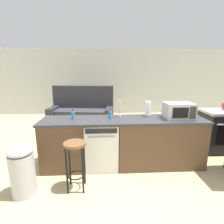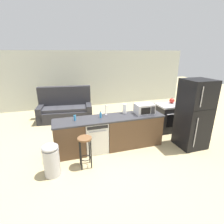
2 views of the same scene
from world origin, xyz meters
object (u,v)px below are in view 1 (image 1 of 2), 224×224
Objects in this scene: dishwasher at (102,144)px; microwave at (179,111)px; dish_soap_bottle at (73,115)px; soap_bottle at (110,114)px; paper_towel_roll at (148,109)px; bar_stool at (75,156)px; stove_range at (219,130)px; trash_bin at (22,170)px; couch at (82,113)px.

dishwasher is 1.68× the size of microwave.
dish_soap_bottle is at bearing 178.56° from microwave.
soap_bottle reaches higher than dishwasher.
microwave is (1.39, -0.00, 0.62)m from dishwasher.
paper_towel_roll is at bearing 161.31° from microwave.
dish_soap_bottle is at bearing -179.79° from soap_bottle.
microwave is 1.95m from bar_stool.
microwave is 2.84× the size of dish_soap_bottle.
dish_soap_bottle is 0.24× the size of bar_stool.
stove_range is at bearing 11.91° from dishwasher.
soap_bottle is 0.24× the size of trash_bin.
dishwasher is 1.14× the size of bar_stool.
dishwasher is at bearing -168.09° from stove_range.
trash_bin is (-1.27, -0.78, -0.59)m from soap_bottle.
soap_bottle is (-2.44, -0.50, 0.52)m from stove_range.
dishwasher is at bearing -163.22° from soap_bottle.
dishwasher is 4.77× the size of dish_soap_bottle.
couch is at bearing 103.85° from dishwasher.
paper_towel_roll is 1.60× the size of dish_soap_bottle.
dish_soap_bottle is (-0.66, -0.00, 0.00)m from soap_bottle.
bar_stool is (-2.98, -1.20, 0.08)m from stove_range.
stove_range is 2.54m from soap_bottle.
couch reaches higher than microwave.
soap_bottle reaches higher than trash_bin.
bar_stool is at bearing 6.63° from trash_bin.
paper_towel_roll is at bearing -167.70° from stove_range.
paper_towel_roll is at bearing 5.24° from dish_soap_bottle.
paper_towel_roll reaches higher than stove_range.
bar_stool is (-1.77, -0.65, -0.50)m from microwave.
dishwasher is 1.14× the size of trash_bin.
couch reaches higher than dish_soap_bottle.
soap_bottle is 0.08× the size of couch.
bar_stool is 1.00× the size of trash_bin.
dish_soap_bottle reaches higher than trash_bin.
paper_towel_roll is (0.88, 0.17, 0.62)m from dishwasher.
microwave reaches higher than soap_bottle.
soap_bottle is at bearing -170.17° from paper_towel_roll.
stove_range reaches higher than bar_stool.
stove_range is 5.11× the size of soap_bottle.
trash_bin is (-0.61, -0.78, -0.59)m from dish_soap_bottle.
microwave is at bearing -2.33° from soap_bottle.
stove_range is at bearing 19.10° from trash_bin.
couch is (-2.04, 2.62, -0.65)m from microwave.
bar_stool is at bearing -127.61° from soap_bottle.
dishwasher is 0.40× the size of couch.
microwave is 1.77× the size of paper_towel_roll.
couch reaches higher than dishwasher.
stove_range is at bearing 21.94° from bar_stool.
soap_bottle is 2.75m from couch.
bar_stool is at bearing -158.06° from stove_range.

